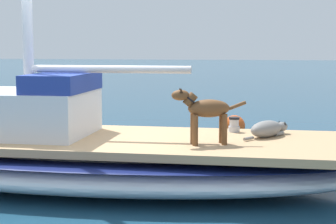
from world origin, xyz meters
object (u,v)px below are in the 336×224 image
object	(u,v)px
sailboat_main	(95,160)
dog_grey	(268,129)
deck_winch	(234,125)
mooring_buoy	(234,126)
dog_brown	(205,110)

from	to	relation	value
sailboat_main	dog_grey	world-z (taller)	dog_grey
deck_winch	mooring_buoy	size ratio (longest dim) A/B	0.48
dog_brown	dog_grey	bearing A→B (deg)	-48.39
sailboat_main	dog_grey	distance (m)	2.36
sailboat_main	dog_brown	distance (m)	1.72
dog_grey	deck_winch	world-z (taller)	dog_grey
dog_brown	dog_grey	distance (m)	1.09
dog_brown	mooring_buoy	xyz separation A→B (m)	(4.56, -0.20, -0.86)
sailboat_main	deck_winch	bearing A→B (deg)	-69.48
dog_brown	dog_grey	xyz separation A→B (m)	(0.69, -0.78, -0.32)
sailboat_main	deck_winch	world-z (taller)	deck_winch
sailboat_main	dog_brown	xyz separation A→B (m)	(-0.34, -1.52, 0.75)
dog_brown	dog_grey	size ratio (longest dim) A/B	1.12
dog_brown	mooring_buoy	size ratio (longest dim) A/B	2.08
dog_grey	mooring_buoy	distance (m)	3.95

